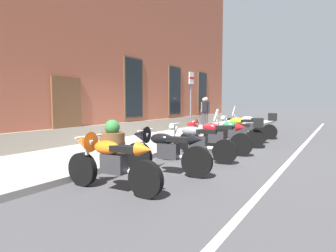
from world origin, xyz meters
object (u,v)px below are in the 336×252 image
at_px(motorcycle_yellow_naked, 239,129).
at_px(pedestrian_dark_jacket, 206,110).
at_px(motorcycle_orange_sport, 108,159).
at_px(motorcycle_black_sport, 163,148).
at_px(motorcycle_grey_naked, 195,143).
at_px(parking_sign, 191,95).
at_px(motorcycle_green_touring, 237,131).
at_px(barrel_planter, 112,140).
at_px(motorcycle_silver_touring, 253,125).
at_px(pedestrian_tan_coat, 204,110).
at_px(motorcycle_red_sport, 212,135).

height_order(motorcycle_yellow_naked, pedestrian_dark_jacket, pedestrian_dark_jacket).
relative_size(motorcycle_orange_sport, pedestrian_dark_jacket, 1.19).
bearing_deg(pedestrian_dark_jacket, motorcycle_black_sport, -161.24).
bearing_deg(motorcycle_yellow_naked, motorcycle_orange_sport, 179.43).
relative_size(motorcycle_grey_naked, parking_sign, 0.81).
xyz_separation_m(motorcycle_green_touring, pedestrian_dark_jacket, (5.31, 3.47, 0.53)).
relative_size(motorcycle_black_sport, barrel_planter, 2.16).
xyz_separation_m(motorcycle_silver_touring, parking_sign, (-2.09, 1.81, 1.20)).
bearing_deg(pedestrian_tan_coat, barrel_planter, -169.71).
xyz_separation_m(motorcycle_red_sport, parking_sign, (2.09, 1.73, 1.20)).
bearing_deg(pedestrian_tan_coat, motorcycle_green_touring, -147.39).
bearing_deg(motorcycle_silver_touring, pedestrian_tan_coat, 46.34).
relative_size(motorcycle_black_sport, pedestrian_dark_jacket, 1.20).
distance_m(motorcycle_green_touring, motorcycle_silver_touring, 2.56).
bearing_deg(pedestrian_tan_coat, motorcycle_red_sport, -154.40).
relative_size(pedestrian_dark_jacket, pedestrian_tan_coat, 1.01).
xyz_separation_m(motorcycle_orange_sport, motorcycle_green_touring, (5.78, -0.37, -0.01)).
xyz_separation_m(motorcycle_orange_sport, pedestrian_dark_jacket, (11.09, 3.09, 0.52)).
bearing_deg(motorcycle_orange_sport, parking_sign, 14.19).
bearing_deg(barrel_planter, motorcycle_black_sport, -107.71).
height_order(motorcycle_red_sport, barrel_planter, barrel_planter).
distance_m(motorcycle_grey_naked, motorcycle_yellow_naked, 4.07).
bearing_deg(pedestrian_tan_coat, motorcycle_black_sport, -160.26).
distance_m(motorcycle_yellow_naked, barrel_planter, 5.25).
bearing_deg(motorcycle_red_sport, motorcycle_orange_sport, 177.90).
bearing_deg(pedestrian_tan_coat, pedestrian_dark_jacket, -150.65).
xyz_separation_m(motorcycle_orange_sport, motorcycle_grey_naked, (2.94, -0.20, -0.07)).
relative_size(motorcycle_yellow_naked, motorcycle_silver_touring, 0.95).
relative_size(motorcycle_yellow_naked, pedestrian_tan_coat, 1.23).
bearing_deg(motorcycle_green_touring, barrel_planter, 149.28).
xyz_separation_m(motorcycle_grey_naked, motorcycle_red_sport, (1.22, 0.05, 0.08)).
distance_m(motorcycle_red_sport, motorcycle_yellow_naked, 2.85).
bearing_deg(motorcycle_yellow_naked, pedestrian_dark_jacket, 37.76).
distance_m(motorcycle_black_sport, parking_sign, 5.23).
bearing_deg(motorcycle_silver_touring, motorcycle_orange_sport, 178.42).
height_order(motorcycle_yellow_naked, pedestrian_tan_coat, pedestrian_tan_coat).
height_order(motorcycle_grey_naked, motorcycle_yellow_naked, motorcycle_yellow_naked).
distance_m(motorcycle_grey_naked, parking_sign, 3.97).
relative_size(motorcycle_silver_touring, barrel_planter, 2.30).
distance_m(motorcycle_orange_sport, parking_sign, 6.56).
height_order(motorcycle_green_touring, parking_sign, parking_sign).
bearing_deg(parking_sign, motorcycle_orange_sport, -165.81).
bearing_deg(parking_sign, motorcycle_red_sport, -140.36).
height_order(motorcycle_orange_sport, parking_sign, parking_sign).
bearing_deg(barrel_planter, motorcycle_green_touring, -30.72).
bearing_deg(motorcycle_silver_touring, parking_sign, 139.09).
bearing_deg(motorcycle_yellow_naked, motorcycle_green_touring, -166.05).
bearing_deg(motorcycle_green_touring, motorcycle_silver_touring, 3.23).
height_order(pedestrian_dark_jacket, pedestrian_tan_coat, pedestrian_dark_jacket).
relative_size(motorcycle_red_sport, pedestrian_tan_coat, 1.30).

